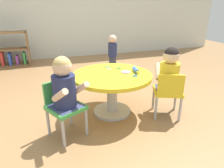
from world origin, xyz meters
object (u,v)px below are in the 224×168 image
child_chair_right (168,92)px  seated_child_right (170,71)px  child_chair_left (64,106)px  rolling_pin (136,70)px  bookshelf_low (5,52)px  seated_child_left (64,85)px  toddler_standing (113,51)px  craft_table (112,84)px  craft_scissors (108,68)px

child_chair_right → seated_child_right: seated_child_right is taller
child_chair_left → rolling_pin: child_chair_left is taller
child_chair_left → bookshelf_low: bearing=107.5°
child_chair_right → bookshelf_low: bookshelf_low is taller
seated_child_left → toddler_standing: seated_child_left is taller
child_chair_left → bookshelf_low: (-0.88, 2.81, -0.01)m
child_chair_left → rolling_pin: 0.90m
seated_child_left → child_chair_right: (1.11, 0.01, -0.23)m
child_chair_left → rolling_pin: size_ratio=2.33×
craft_table → rolling_pin: size_ratio=3.86×
child_chair_left → toddler_standing: size_ratio=0.80×
bookshelf_low → craft_scissors: (1.48, -2.31, 0.19)m
toddler_standing → seated_child_left: bearing=-120.2°
craft_table → child_chair_right: 0.63m
child_chair_left → seated_child_right: 1.17m
child_chair_right → bookshelf_low: 3.47m
seated_child_left → rolling_pin: (0.83, 0.27, -0.03)m
craft_scissors → seated_child_right: bearing=-41.9°
seated_child_right → child_chair_right: bearing=-113.8°
seated_child_right → bookshelf_low: size_ratio=0.55×
bookshelf_low → child_chair_left: bearing=-72.5°
craft_table → bookshelf_low: bearing=119.7°
bookshelf_low → toddler_standing: bearing=-24.4°
seated_child_right → bookshelf_low: seated_child_right is taller
child_chair_right → seated_child_right: 0.23m
child_chair_right → toddler_standing: size_ratio=0.80×
rolling_pin → craft_scissors: (-0.25, 0.26, -0.02)m
seated_child_left → child_chair_right: bearing=0.4°
seated_child_left → toddler_standing: 2.23m
child_chair_right → bookshelf_low: (-2.01, 2.83, -0.01)m
child_chair_left → seated_child_left: (0.02, -0.04, 0.23)m
toddler_standing → rolling_pin: (-0.29, -1.66, 0.14)m
seated_child_left → seated_child_right: bearing=2.3°
craft_table → rolling_pin: rolling_pin is taller
seated_child_left → seated_child_right: (1.12, 0.04, 0.00)m
seated_child_right → seated_child_left: bearing=-177.7°
child_chair_left → seated_child_left: 0.23m
toddler_standing → child_chair_right: bearing=-90.3°
craft_table → seated_child_left: size_ratio=1.74×
rolling_pin → seated_child_right: bearing=-37.5°
seated_child_right → toddler_standing: 1.89m
craft_table → seated_child_left: (-0.55, -0.29, 0.17)m
seated_child_left → child_chair_left: bearing=117.4°
seated_child_left → craft_scissors: seated_child_left is taller
seated_child_right → child_chair_left: bearing=-179.5°
rolling_pin → toddler_standing: bearing=80.1°
seated_child_left → bookshelf_low: size_ratio=0.55×
rolling_pin → bookshelf_low: bearing=123.9°
child_chair_left → toddler_standing: 2.21m
seated_child_right → rolling_pin: (-0.29, 0.23, -0.03)m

